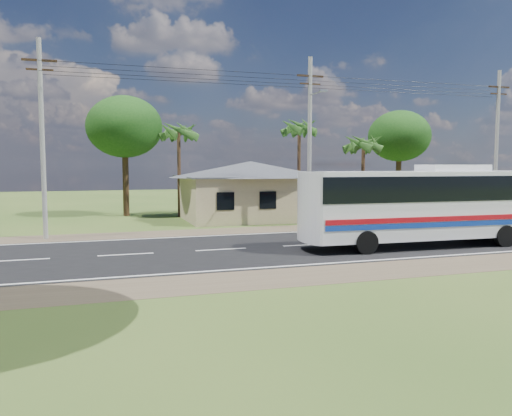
{
  "coord_description": "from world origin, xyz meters",
  "views": [
    {
      "loc": [
        -10.14,
        -23.42,
        4.16
      ],
      "look_at": [
        -2.39,
        1.0,
        1.91
      ],
      "focal_mm": 35.0,
      "sensor_mm": 36.0,
      "label": 1
    }
  ],
  "objects": [
    {
      "name": "ground",
      "position": [
        0.0,
        0.0,
        0.0
      ],
      "size": [
        120.0,
        120.0,
        0.0
      ],
      "primitive_type": "plane",
      "color": "#324C1B",
      "rests_on": "ground"
    },
    {
      "name": "road",
      "position": [
        0.0,
        0.0,
        0.01
      ],
      "size": [
        120.0,
        16.0,
        0.03
      ],
      "color": "black",
      "rests_on": "ground"
    },
    {
      "name": "house",
      "position": [
        1.0,
        13.0,
        2.64
      ],
      "size": [
        12.4,
        10.0,
        5.0
      ],
      "color": "tan",
      "rests_on": "ground"
    },
    {
      "name": "waiting_shed",
      "position": [
        13.0,
        8.5,
        2.73
      ],
      "size": [
        5.2,
        4.48,
        3.35
      ],
      "color": "#362513",
      "rests_on": "ground"
    },
    {
      "name": "concrete_barrier",
      "position": [
        12.0,
        5.6,
        0.45
      ],
      "size": [
        7.0,
        0.3,
        0.9
      ],
      "primitive_type": "cube",
      "color": "#9E9E99",
      "rests_on": "ground"
    },
    {
      "name": "utility_poles",
      "position": [
        2.67,
        6.49,
        5.77
      ],
      "size": [
        32.8,
        2.22,
        11.0
      ],
      "color": "#9E9E99",
      "rests_on": "ground"
    },
    {
      "name": "palm_near",
      "position": [
        9.5,
        11.0,
        5.71
      ],
      "size": [
        2.8,
        2.8,
        6.7
      ],
      "color": "#47301E",
      "rests_on": "ground"
    },
    {
      "name": "palm_mid",
      "position": [
        6.0,
        15.5,
        7.16
      ],
      "size": [
        2.8,
        2.8,
        8.2
      ],
      "color": "#47301E",
      "rests_on": "ground"
    },
    {
      "name": "palm_far",
      "position": [
        -4.0,
        16.0,
        6.68
      ],
      "size": [
        2.8,
        2.8,
        7.7
      ],
      "color": "#47301E",
      "rests_on": "ground"
    },
    {
      "name": "tree_behind_house",
      "position": [
        -8.0,
        18.0,
        7.12
      ],
      "size": [
        6.0,
        6.0,
        9.61
      ],
      "color": "#47301E",
      "rests_on": "ground"
    },
    {
      "name": "tree_behind_shed",
      "position": [
        16.0,
        16.0,
        6.68
      ],
      "size": [
        5.6,
        5.6,
        9.02
      ],
      "color": "#47301E",
      "rests_on": "ground"
    },
    {
      "name": "coach_bus",
      "position": [
        6.09,
        -2.07,
        2.37
      ],
      "size": [
        13.44,
        3.25,
        4.15
      ],
      "rotation": [
        0.0,
        0.0,
        -0.03
      ],
      "color": "silver",
      "rests_on": "ground"
    },
    {
      "name": "motorcycle",
      "position": [
        5.59,
        7.75,
        0.46
      ],
      "size": [
        1.76,
        0.62,
        0.92
      ],
      "primitive_type": "imported",
      "rotation": [
        0.0,
        0.0,
        1.58
      ],
      "color": "black",
      "rests_on": "ground"
    },
    {
      "name": "person",
      "position": [
        8.9,
        6.15,
        0.84
      ],
      "size": [
        0.66,
        0.47,
        1.68
      ],
      "primitive_type": "imported",
      "rotation": [
        0.0,
        0.0,
        3.02
      ],
      "color": "navy",
      "rests_on": "ground"
    }
  ]
}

